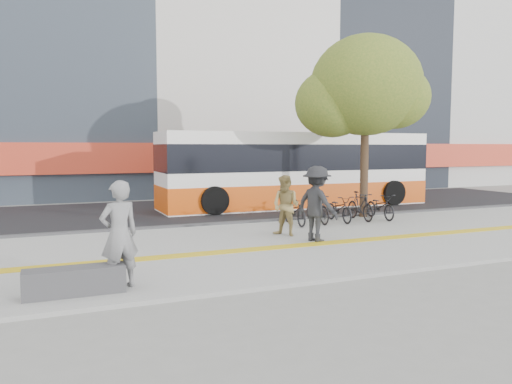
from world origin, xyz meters
name	(u,v)px	position (x,y,z in m)	size (l,w,h in m)	color
ground	(205,268)	(0.00, 0.00, 0.00)	(120.00, 120.00, 0.00)	slate
sidewalk	(186,252)	(0.00, 1.50, 0.04)	(40.00, 7.00, 0.08)	slate
tactile_strip	(192,255)	(0.00, 1.00, 0.09)	(40.00, 0.45, 0.01)	gold
street	(134,214)	(0.00, 9.00, 0.03)	(40.00, 8.00, 0.06)	black
curb	(156,229)	(0.00, 5.00, 0.07)	(40.00, 0.25, 0.14)	#363538
bench	(75,281)	(-2.60, -1.20, 0.30)	(1.60, 0.45, 0.45)	#363538
street_tree	(363,88)	(7.18, 4.82, 4.51)	(4.40, 3.80, 6.31)	#362518
bus	(297,172)	(6.57, 8.50, 1.48)	(11.34, 2.69, 3.02)	white
bicycle_row	(339,208)	(5.76, 4.00, 0.53)	(3.90, 1.66, 0.95)	black
seated_woman	(119,235)	(-1.86, -1.09, 1.01)	(0.68, 0.44, 1.86)	black
pedestrian_tan	(286,206)	(3.02, 2.36, 0.91)	(0.81, 0.63, 1.66)	#95814B
pedestrian_dark	(317,204)	(3.41, 1.35, 1.05)	(1.25, 0.72, 1.94)	black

